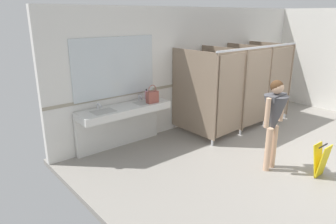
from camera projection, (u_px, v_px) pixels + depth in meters
ground_plane at (295, 158)px, 5.99m from camera, size 7.63×5.87×0.10m
wall_back at (199, 67)px, 7.54m from camera, size 7.63×0.12×2.76m
wall_back_tile_band at (200, 80)px, 7.59m from camera, size 7.63×0.01×0.06m
vanity_counter at (123, 117)px, 6.13m from camera, size 1.88×0.55×1.01m
mirror_panel at (115, 67)px, 5.98m from camera, size 1.78×0.02×1.15m
bathroom_stalls at (242, 85)px, 7.25m from camera, size 2.83×1.34×1.94m
person_standing at (274, 115)px, 5.18m from camera, size 0.56×0.43×1.59m
handbag at (152, 97)px, 6.20m from camera, size 0.24×0.12×0.37m
soap_dispenser at (146, 95)px, 6.47m from camera, size 0.07×0.07×0.22m
wet_floor_sign at (321, 160)px, 5.13m from camera, size 0.28×0.19×0.57m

